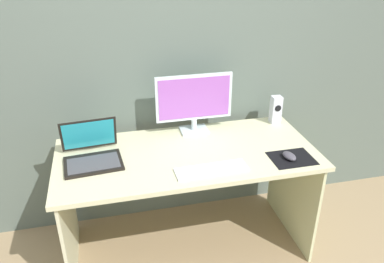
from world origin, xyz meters
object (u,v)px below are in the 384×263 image
at_px(speaker_right, 276,110).
at_px(mouse, 289,156).
at_px(monitor, 194,101).
at_px(laptop, 92,153).
at_px(fishbowl, 89,133).
at_px(keyboard_external, 212,170).

xyz_separation_m(speaker_right, mouse, (-0.12, -0.48, -0.08)).
bearing_deg(mouse, monitor, 122.32).
bearing_deg(laptop, fishbowl, 93.59).
height_order(monitor, mouse, monitor).
height_order(laptop, keyboard_external, laptop).
xyz_separation_m(monitor, speaker_right, (0.58, -0.00, -0.12)).
distance_m(monitor, speaker_right, 0.59).
bearing_deg(mouse, keyboard_external, 170.51).
xyz_separation_m(speaker_right, keyboard_external, (-0.60, -0.49, -0.09)).
xyz_separation_m(laptop, keyboard_external, (0.64, -0.26, -0.04)).
height_order(monitor, speaker_right, monitor).
bearing_deg(laptop, mouse, -12.66).
distance_m(laptop, mouse, 1.14).
height_order(speaker_right, laptop, laptop).
relative_size(speaker_right, fishbowl, 1.20).
bearing_deg(monitor, fishbowl, -178.29).
bearing_deg(keyboard_external, monitor, 85.83).
bearing_deg(laptop, monitor, 19.36).
distance_m(keyboard_external, mouse, 0.47).
height_order(monitor, laptop, monitor).
bearing_deg(keyboard_external, fishbowl, 142.23).
distance_m(monitor, fishbowl, 0.69).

